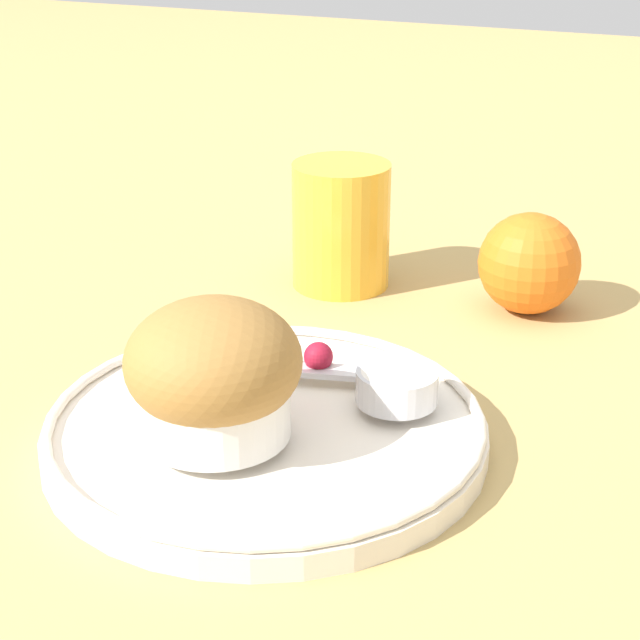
{
  "coord_description": "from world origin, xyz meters",
  "views": [
    {
      "loc": [
        0.24,
        -0.46,
        0.3
      ],
      "look_at": [
        0.02,
        0.05,
        0.06
      ],
      "focal_mm": 60.0,
      "sensor_mm": 36.0,
      "label": 1
    }
  ],
  "objects_px": {
    "juice_glass": "(341,225)",
    "orange_fruit": "(529,263)",
    "muffin": "(221,375)",
    "butter_knife": "(302,370)"
  },
  "relations": [
    {
      "from": "muffin",
      "to": "juice_glass",
      "type": "height_order",
      "value": "same"
    },
    {
      "from": "orange_fruit",
      "to": "juice_glass",
      "type": "relative_size",
      "value": 0.77
    },
    {
      "from": "butter_knife",
      "to": "juice_glass",
      "type": "distance_m",
      "value": 0.19
    },
    {
      "from": "butter_knife",
      "to": "orange_fruit",
      "type": "height_order",
      "value": "orange_fruit"
    },
    {
      "from": "butter_knife",
      "to": "juice_glass",
      "type": "height_order",
      "value": "juice_glass"
    },
    {
      "from": "butter_knife",
      "to": "juice_glass",
      "type": "bearing_deg",
      "value": 91.24
    },
    {
      "from": "butter_knife",
      "to": "orange_fruit",
      "type": "relative_size",
      "value": 2.13
    },
    {
      "from": "butter_knife",
      "to": "orange_fruit",
      "type": "xyz_separation_m",
      "value": [
        0.09,
        0.19,
        0.01
      ]
    },
    {
      "from": "muffin",
      "to": "butter_knife",
      "type": "bearing_deg",
      "value": 84.46
    },
    {
      "from": "juice_glass",
      "to": "orange_fruit",
      "type": "bearing_deg",
      "value": 1.95
    }
  ]
}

